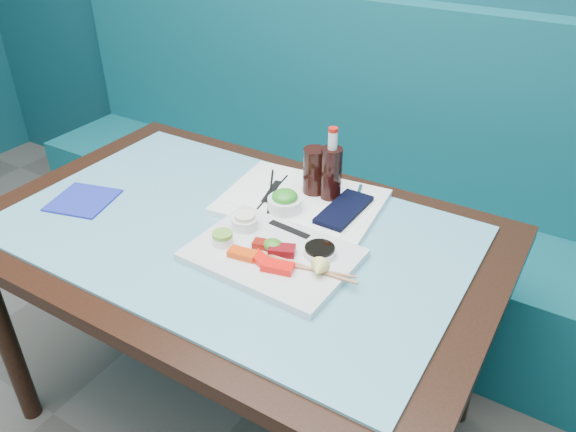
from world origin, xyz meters
The scene contains 34 objects.
booth_bench centered at (0.00, 2.29, 0.37)m, with size 3.00×0.56×1.17m.
dining_table centered at (0.00, 1.45, 0.67)m, with size 1.40×0.90×0.75m.
glass_top centered at (0.00, 1.45, 0.75)m, with size 1.22×0.76×0.01m, color #5CA1B8.
sashimi_plate centered at (0.16, 1.39, 0.77)m, with size 0.40×0.28×0.02m, color silver.
salmon_left centered at (0.11, 1.34, 0.79)m, with size 0.07×0.03×0.02m, color #E94109.
salmon_mid centered at (0.16, 1.34, 0.79)m, with size 0.06×0.03×0.02m, color #FF160A.
salmon_right centered at (0.21, 1.34, 0.79)m, with size 0.08×0.04×0.02m, color #FF110A.
tuna_left centered at (0.13, 1.40, 0.79)m, with size 0.05×0.03×0.02m, color maroon.
tuna_right centered at (0.19, 1.40, 0.79)m, with size 0.06×0.04×0.02m, color maroon.
seaweed_garnish centered at (0.16, 1.40, 0.79)m, with size 0.05×0.04×0.03m, color #36801D.
ramekin_wasabi centered at (0.04, 1.36, 0.79)m, with size 0.05×0.05×0.02m, color white.
wasabi_fill centered at (0.04, 1.36, 0.81)m, with size 0.05×0.05×0.01m, color #6CA535.
ramekin_ginger centered at (0.04, 1.45, 0.79)m, with size 0.07×0.07×0.03m, color white.
ginger_fill centered at (0.04, 1.45, 0.81)m, with size 0.05×0.05×0.01m, color #F5E4C9.
soy_dish centered at (0.27, 1.44, 0.79)m, with size 0.08×0.08×0.02m, color white.
soy_fill centered at (0.27, 1.44, 0.80)m, with size 0.07×0.07×0.01m, color black.
lemon_wedge centered at (0.31, 1.36, 0.80)m, with size 0.05×0.05×0.04m, color #ECE26F.
chopstick_sleeve centered at (0.15, 1.50, 0.78)m, with size 0.12×0.02×0.00m, color black.
wooden_chopstick_a centered at (0.27, 1.38, 0.78)m, with size 0.01×0.01×0.25m, color #B27953.
wooden_chopstick_b centered at (0.28, 1.38, 0.78)m, with size 0.01×0.01×0.21m, color #AC7851.
serving_tray centered at (0.09, 1.66, 0.77)m, with size 0.44×0.33×0.02m, color white.
paper_placemat centered at (0.09, 1.66, 0.78)m, with size 0.37×0.26×0.00m, color white.
seaweed_bowl centered at (0.08, 1.58, 0.79)m, with size 0.09×0.09×0.04m, color white.
seaweed_salad centered at (0.08, 1.58, 0.82)m, with size 0.07×0.07×0.04m, color #2C9221.
cola_glass centered at (0.10, 1.71, 0.84)m, with size 0.07×0.07×0.14m, color black.
navy_pouch centered at (0.23, 1.66, 0.78)m, with size 0.09×0.20×0.02m, color black.
fork centered at (0.22, 1.76, 0.78)m, with size 0.01×0.01×0.09m, color white.
black_chopstick_a centered at (0.00, 1.65, 0.78)m, with size 0.01×0.01×0.25m, color black.
black_chopstick_b centered at (0.00, 1.65, 0.78)m, with size 0.01×0.01×0.21m, color black.
tray_sleeve centered at (0.00, 1.65, 0.78)m, with size 0.02×0.13×0.00m, color black.
cola_bottle_body centered at (0.16, 1.71, 0.84)m, with size 0.06×0.06×0.17m, color black.
cola_bottle_neck centered at (0.16, 1.71, 0.95)m, with size 0.03×0.03×0.05m, color silver.
cola_bottle_cap centered at (0.16, 1.71, 0.98)m, with size 0.03×0.03×0.01m, color red.
blue_napkin centered at (-0.45, 1.34, 0.76)m, with size 0.17×0.17×0.01m, color #1B2698.
Camera 1 is at (0.78, 0.46, 1.59)m, focal length 35.00 mm.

